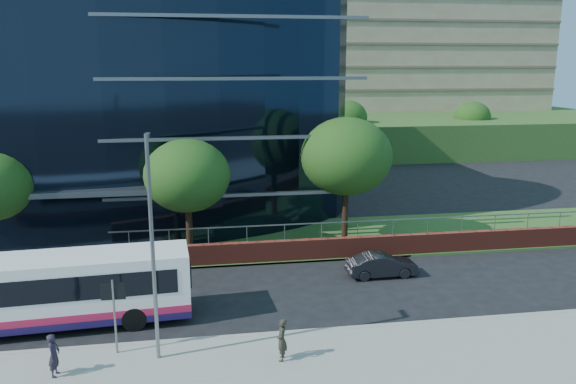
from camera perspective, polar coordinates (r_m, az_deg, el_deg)
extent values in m
plane|color=black|center=(24.52, -27.18, -13.62)|extent=(200.00, 200.00, 0.00)
cube|color=#2D511E|center=(37.24, 17.36, -3.79)|extent=(36.00, 8.00, 0.12)
cube|color=black|center=(46.42, -23.95, 8.87)|extent=(38.00, 16.00, 16.00)
cube|color=maroon|center=(32.24, 13.91, -5.14)|extent=(34.00, 0.40, 1.20)
cube|color=slate|center=(31.82, 14.05, -2.60)|extent=(34.00, 0.06, 0.06)
cube|color=#2D511E|center=(81.04, 8.50, 6.79)|extent=(60.00, 42.00, 4.00)
cube|color=gray|center=(82.79, 8.42, 17.32)|extent=(50.00, 12.00, 26.00)
cylinder|color=slate|center=(21.41, -17.19, -12.01)|extent=(0.08, 0.08, 2.80)
cube|color=black|center=(21.05, -17.35, -9.64)|extent=(0.85, 0.06, 0.60)
cylinder|color=black|center=(31.14, -9.99, -3.78)|extent=(0.36, 0.36, 3.08)
ellipsoid|color=#1E3F12|center=(30.42, -10.21, 1.66)|extent=(4.62, 4.62, 3.93)
cylinder|color=black|center=(33.09, 5.80, -2.26)|extent=(0.36, 0.36, 3.52)
ellipsoid|color=#1E3F12|center=(32.37, 5.94, 3.63)|extent=(5.28, 5.28, 4.49)
cylinder|color=black|center=(63.62, 5.90, 4.82)|extent=(0.36, 0.36, 3.08)
ellipsoid|color=#1E3F12|center=(63.27, 5.96, 7.52)|extent=(4.62, 4.62, 3.93)
cylinder|color=black|center=(71.23, 18.06, 5.03)|extent=(0.36, 0.36, 2.86)
ellipsoid|color=#1E3F12|center=(70.94, 18.22, 7.26)|extent=(4.29, 4.29, 3.65)
cylinder|color=slate|center=(19.73, -13.59, -5.82)|extent=(0.14, 0.14, 8.00)
cube|color=slate|center=(19.22, -14.12, 5.61)|extent=(0.15, 0.70, 0.12)
cube|color=white|center=(24.54, -22.78, -9.01)|extent=(10.84, 3.16, 2.58)
cube|color=#1C1148|center=(24.97, -22.55, -11.45)|extent=(10.86, 3.22, 0.29)
cube|color=#B91B43|center=(24.85, -22.60, -10.83)|extent=(10.86, 3.22, 0.29)
cube|color=black|center=(24.31, -21.48, -8.18)|extent=(8.71, 3.07, 0.97)
cylinder|color=black|center=(23.61, -15.34, -12.32)|extent=(0.99, 0.36, 0.97)
imported|color=black|center=(28.55, 9.52, -7.33)|extent=(3.55, 1.30, 1.16)
imported|color=#231D2C|center=(20.94, -22.68, -15.04)|extent=(0.43, 0.59, 1.50)
imported|color=#2D291F|center=(20.32, -0.64, -14.78)|extent=(0.48, 0.62, 1.54)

